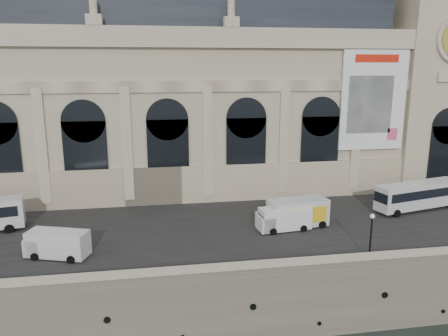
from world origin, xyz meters
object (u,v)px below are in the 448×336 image
at_px(bus_right, 418,195).
at_px(van_c, 282,219).
at_px(lamp_right, 371,236).
at_px(van_b, 55,244).
at_px(box_truck, 294,214).

xyz_separation_m(bus_right, van_c, (-18.63, -3.97, -0.65)).
height_order(bus_right, van_c, bus_right).
height_order(bus_right, lamp_right, lamp_right).
distance_m(bus_right, van_b, 42.06).
bearing_deg(van_b, box_truck, 8.85).
relative_size(van_b, van_c, 1.04).
bearing_deg(bus_right, lamp_right, -136.11).
bearing_deg(box_truck, van_b, -171.15).
distance_m(box_truck, lamp_right, 9.90).
bearing_deg(bus_right, van_b, -170.28).
height_order(bus_right, box_truck, bus_right).
distance_m(van_c, box_truck, 1.76).
height_order(van_b, box_truck, box_truck).
distance_m(van_b, box_truck, 24.72).
bearing_deg(box_truck, bus_right, 10.95).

